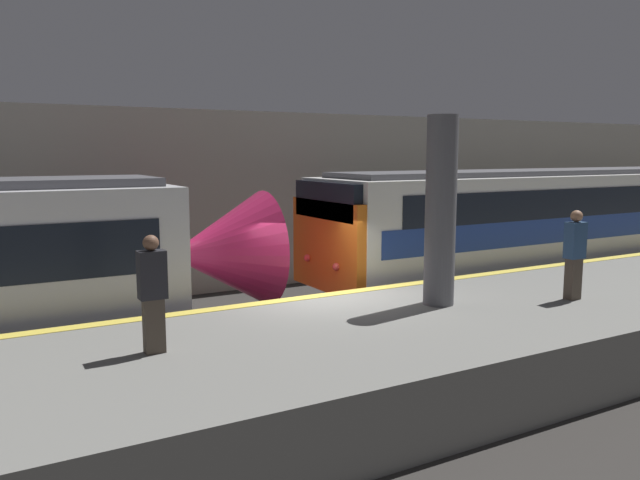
{
  "coord_description": "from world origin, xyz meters",
  "views": [
    {
      "loc": [
        -6.16,
        -10.66,
        3.96
      ],
      "look_at": [
        0.36,
        0.81,
        2.1
      ],
      "focal_mm": 35.0,
      "sensor_mm": 36.0,
      "label": 1
    }
  ],
  "objects_px": {
    "person_walking": "(153,291)",
    "support_pillar_near": "(441,211)",
    "person_waiting": "(575,252)",
    "train_boxy": "(586,223)"
  },
  "relations": [
    {
      "from": "train_boxy",
      "to": "person_walking",
      "type": "bearing_deg",
      "value": -164.35
    },
    {
      "from": "train_boxy",
      "to": "person_waiting",
      "type": "bearing_deg",
      "value": -144.1
    },
    {
      "from": "support_pillar_near",
      "to": "person_walking",
      "type": "relative_size",
      "value": 2.07
    },
    {
      "from": "person_walking",
      "to": "support_pillar_near",
      "type": "bearing_deg",
      "value": 2.45
    },
    {
      "from": "support_pillar_near",
      "to": "person_waiting",
      "type": "height_order",
      "value": "support_pillar_near"
    },
    {
      "from": "train_boxy",
      "to": "person_waiting",
      "type": "relative_size",
      "value": 11.02
    },
    {
      "from": "support_pillar_near",
      "to": "person_waiting",
      "type": "xyz_separation_m",
      "value": [
        2.52,
        -0.98,
        -0.83
      ]
    },
    {
      "from": "person_waiting",
      "to": "person_walking",
      "type": "bearing_deg",
      "value": 174.58
    },
    {
      "from": "train_boxy",
      "to": "person_waiting",
      "type": "height_order",
      "value": "train_boxy"
    },
    {
      "from": "train_boxy",
      "to": "person_waiting",
      "type": "distance_m",
      "value": 8.25
    }
  ]
}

